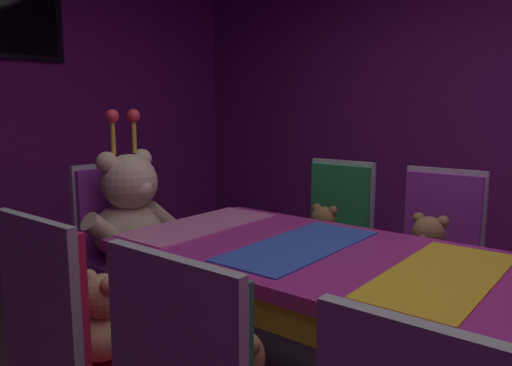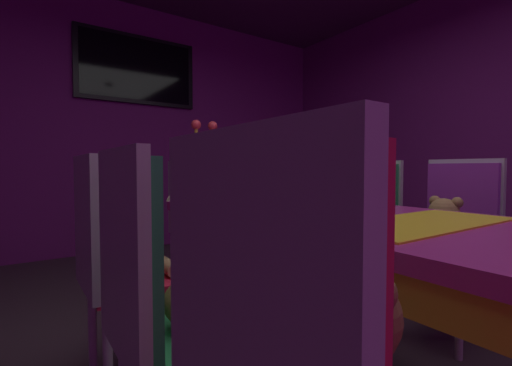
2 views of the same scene
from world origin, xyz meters
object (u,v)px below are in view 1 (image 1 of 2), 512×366
object	(u,v)px
chair_right_1	(437,245)
throne_chair	(114,232)
king_teddy_bear	(132,214)
chair_right_2	(335,227)
teddy_right_1	(427,252)
teddy_right_2	(322,234)
teddy_left_2	(106,322)
chair_left_2	(66,335)
banquet_table	(364,282)

from	to	relation	value
chair_right_1	throne_chair	xyz separation A→B (m)	(-0.88, 1.53, 0.00)
throne_chair	king_teddy_bear	world-z (taller)	king_teddy_bear
chair_right_2	teddy_right_1	bearing A→B (deg)	75.10
teddy_right_2	teddy_right_1	bearing A→B (deg)	88.36
teddy_left_2	chair_right_1	size ratio (longest dim) A/B	0.33
throne_chair	teddy_left_2	bearing A→B (deg)	-36.71
chair_right_1	chair_right_2	xyz separation A→B (m)	(0.02, 0.61, 0.00)
teddy_left_2	chair_right_2	world-z (taller)	chair_right_2
chair_left_2	teddy_right_2	xyz separation A→B (m)	(1.61, 0.04, -0.01)
teddy_right_2	throne_chair	bearing A→B (deg)	-51.03
banquet_table	teddy_right_2	xyz separation A→B (m)	(0.75, 0.62, -0.07)
chair_right_2	teddy_left_2	bearing A→B (deg)	1.45
banquet_table	king_teddy_bear	world-z (taller)	king_teddy_bear
chair_left_2	king_teddy_bear	bearing A→B (deg)	42.71
king_teddy_bear	teddy_left_2	bearing A→B (deg)	-42.03
banquet_table	chair_left_2	world-z (taller)	chair_left_2
teddy_right_1	king_teddy_bear	world-z (taller)	king_teddy_bear
banquet_table	throne_chair	xyz separation A→B (m)	(0.00, 1.54, -0.06)
king_teddy_bear	chair_right_1	bearing A→B (deg)	32.72
chair_right_2	throne_chair	bearing A→B (deg)	-46.02
king_teddy_bear	teddy_right_2	bearing A→B (deg)	44.62
banquet_table	chair_right_2	size ratio (longest dim) A/B	2.05
teddy_left_2	teddy_right_2	distance (m)	1.47
banquet_table	teddy_right_1	distance (m)	0.73
chair_right_1	chair_right_2	distance (m)	0.61
chair_left_2	throne_chair	xyz separation A→B (m)	(0.86, 0.96, 0.00)
chair_right_2	teddy_right_2	xyz separation A→B (m)	(-0.14, 0.00, -0.01)
teddy_left_2	chair_right_2	bearing A→B (deg)	1.45
teddy_left_2	teddy_right_2	world-z (taller)	teddy_left_2
teddy_left_2	teddy_right_2	bearing A→B (deg)	1.59
banquet_table	chair_right_1	distance (m)	0.88
chair_left_2	king_teddy_bear	world-z (taller)	king_teddy_bear
teddy_left_2	teddy_right_1	size ratio (longest dim) A/B	0.95
throne_chair	king_teddy_bear	xyz separation A→B (m)	(0.00, -0.17, 0.13)
banquet_table	chair_left_2	xyz separation A→B (m)	(-0.86, 0.58, -0.06)
chair_left_2	banquet_table	bearing A→B (deg)	-33.91
chair_right_1	teddy_right_1	world-z (taller)	chair_right_1
chair_left_2	throne_chair	world-z (taller)	same
teddy_right_2	chair_right_1	bearing A→B (deg)	102.01
chair_left_2	teddy_right_1	bearing A→B (deg)	-19.55
banquet_table	teddy_right_2	distance (m)	0.97
banquet_table	teddy_right_2	bearing A→B (deg)	39.77
throne_chair	banquet_table	bearing A→B (deg)	-0.00
teddy_right_1	teddy_right_2	world-z (taller)	teddy_right_1
teddy_left_2	chair_left_2	bearing A→B (deg)	-180.00
teddy_right_2	king_teddy_bear	size ratio (longest dim) A/B	0.37
chair_left_2	throne_chair	size ratio (longest dim) A/B	1.00
teddy_right_1	king_teddy_bear	distance (m)	1.55
teddy_left_2	teddy_right_1	distance (m)	1.55
teddy_right_1	teddy_right_2	bearing A→B (deg)	-91.64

